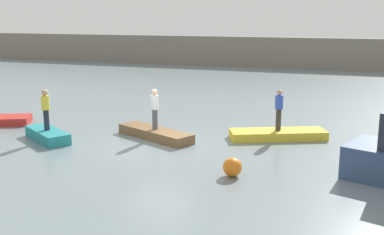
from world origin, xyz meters
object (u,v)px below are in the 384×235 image
at_px(person_white_shirt, 155,107).
at_px(person_yellow_shirt, 46,107).
at_px(rowboat_yellow, 278,134).
at_px(person_blue_shirt, 279,108).
at_px(mooring_buoy, 232,167).
at_px(rowboat_brown, 155,134).
at_px(rowboat_teal, 47,135).

bearing_deg(person_white_shirt, person_yellow_shirt, -156.35).
height_order(rowboat_yellow, person_blue_shirt, person_blue_shirt).
relative_size(person_yellow_shirt, mooring_buoy, 2.74).
height_order(rowboat_yellow, mooring_buoy, mooring_buoy).
bearing_deg(person_blue_shirt, rowboat_brown, -161.57).
relative_size(person_blue_shirt, person_yellow_shirt, 1.02).
bearing_deg(rowboat_brown, person_yellow_shirt, -131.22).
distance_m(person_blue_shirt, person_yellow_shirt, 9.35).
bearing_deg(rowboat_brown, person_blue_shirt, 43.56).
distance_m(person_white_shirt, mooring_buoy, 5.56).
height_order(rowboat_brown, rowboat_yellow, rowboat_brown).
bearing_deg(mooring_buoy, rowboat_teal, 167.69).
bearing_deg(person_blue_shirt, person_white_shirt, -161.57).
relative_size(person_white_shirt, mooring_buoy, 2.74).
xyz_separation_m(rowboat_yellow, person_white_shirt, (-4.76, -1.59, 1.13)).
relative_size(rowboat_yellow, person_blue_shirt, 2.30).
distance_m(person_white_shirt, person_blue_shirt, 5.02).
distance_m(rowboat_teal, mooring_buoy, 8.34).
bearing_deg(mooring_buoy, person_white_shirt, 139.90).
xyz_separation_m(rowboat_teal, rowboat_yellow, (8.74, 3.33, -0.04)).
xyz_separation_m(rowboat_yellow, person_yellow_shirt, (-8.74, -3.33, 1.18)).
distance_m(rowboat_brown, rowboat_yellow, 5.02).
xyz_separation_m(person_white_shirt, mooring_buoy, (4.18, -3.52, -1.01)).
distance_m(rowboat_brown, mooring_buoy, 5.46).
bearing_deg(mooring_buoy, person_blue_shirt, 83.46).
bearing_deg(person_blue_shirt, mooring_buoy, -96.54).
height_order(rowboat_teal, rowboat_brown, rowboat_teal).
xyz_separation_m(rowboat_teal, person_yellow_shirt, (0.00, 0.00, 1.14)).
height_order(person_yellow_shirt, mooring_buoy, person_yellow_shirt).
distance_m(person_white_shirt, person_yellow_shirt, 4.34).
xyz_separation_m(person_white_shirt, person_yellow_shirt, (-3.97, -1.74, 0.05)).
distance_m(rowboat_yellow, mooring_buoy, 5.14).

